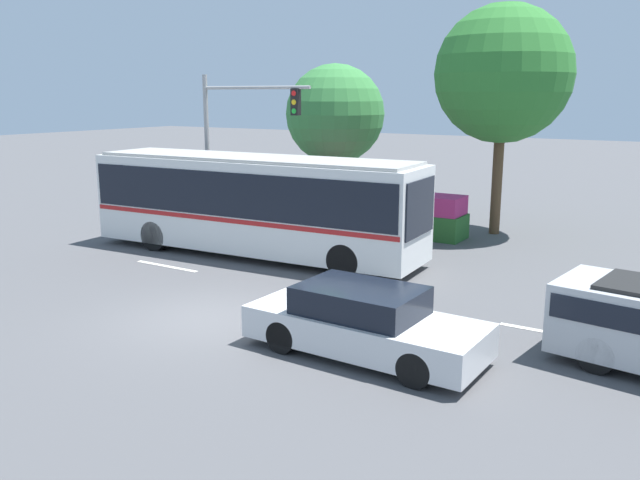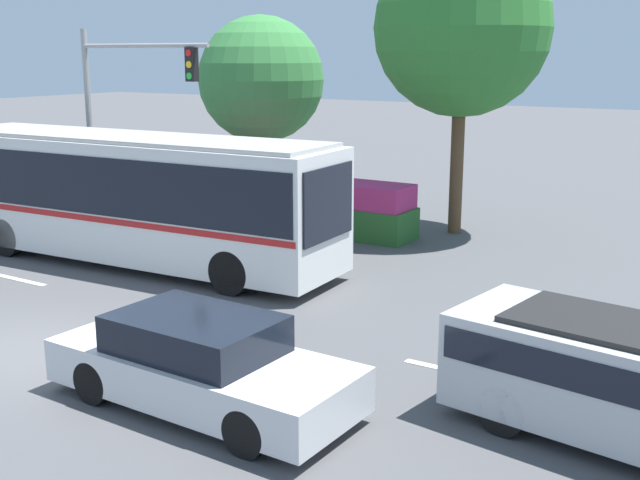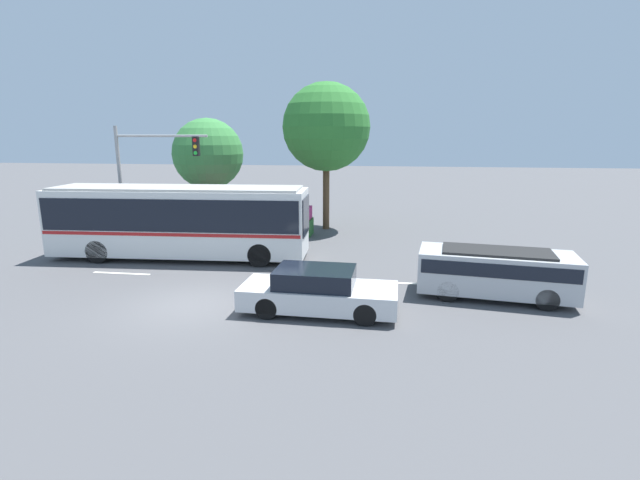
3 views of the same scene
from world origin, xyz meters
TOP-DOWN VIEW (x-y plane):
  - ground_plane at (0.00, 0.00)m, footprint 140.00×140.00m
  - city_bus at (-2.84, 5.55)m, footprint 11.38×3.14m
  - sedan_foreground at (4.15, 0.01)m, footprint 4.86×2.02m
  - traffic_light_pole at (-5.82, 8.23)m, footprint 4.79×0.24m
  - flowering_hedge at (-1.55, 11.06)m, footprint 7.49×1.41m
  - street_tree_left at (-4.40, 13.26)m, footprint 4.17×4.17m
  - street_tree_centre at (2.74, 12.99)m, footprint 4.92×4.92m
  - lane_stripe_near at (-4.19, 2.92)m, footprint 2.40×0.16m
  - lane_stripe_mid at (7.15, 3.23)m, footprint 2.40×0.16m

SIDE VIEW (x-z plane):
  - ground_plane at x=0.00m, z-range 0.00..0.00m
  - lane_stripe_near at x=-4.19m, z-range 0.00..0.01m
  - lane_stripe_mid at x=7.15m, z-range 0.00..0.01m
  - sedan_foreground at x=4.15m, z-range -0.04..1.36m
  - flowering_hedge at x=-1.55m, z-range -0.01..1.55m
  - city_bus at x=-2.84m, z-range 0.22..3.41m
  - traffic_light_pole at x=-5.82m, z-range 0.89..6.72m
  - street_tree_left at x=-4.40m, z-range 1.09..7.47m
  - street_tree_centre at x=2.74m, z-range 1.66..9.95m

